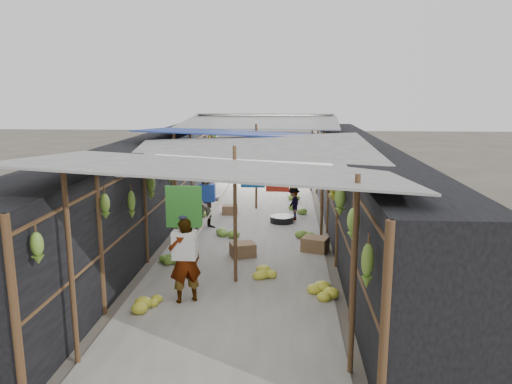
% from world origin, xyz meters
% --- Properties ---
extents(ground, '(80.00, 80.00, 0.00)m').
position_xyz_m(ground, '(0.00, 0.00, 0.00)').
color(ground, '#6B6356').
rests_on(ground, ground).
extents(aisle_slab, '(3.60, 16.00, 0.02)m').
position_xyz_m(aisle_slab, '(0.00, 6.50, 0.01)').
color(aisle_slab, '#9E998E').
rests_on(aisle_slab, ground).
extents(stall_left, '(1.40, 15.00, 2.30)m').
position_xyz_m(stall_left, '(-2.70, 6.50, 1.15)').
color(stall_left, black).
rests_on(stall_left, ground).
extents(stall_right, '(1.40, 15.00, 2.30)m').
position_xyz_m(stall_right, '(2.70, 6.50, 1.15)').
color(stall_right, black).
rests_on(stall_right, ground).
extents(crate_near, '(0.63, 0.56, 0.31)m').
position_xyz_m(crate_near, '(0.00, 4.48, 0.16)').
color(crate_near, olive).
rests_on(crate_near, ground).
extents(crate_mid, '(0.67, 0.61, 0.33)m').
position_xyz_m(crate_mid, '(1.60, 4.95, 0.17)').
color(crate_mid, olive).
rests_on(crate_mid, ground).
extents(crate_back, '(0.47, 0.40, 0.28)m').
position_xyz_m(crate_back, '(-0.72, 8.23, 0.14)').
color(crate_back, olive).
rests_on(crate_back, ground).
extents(black_basin, '(0.65, 0.65, 0.19)m').
position_xyz_m(black_basin, '(0.81, 7.39, 0.10)').
color(black_basin, black).
rests_on(black_basin, ground).
extents(vendor_elderly, '(0.65, 0.57, 1.51)m').
position_xyz_m(vendor_elderly, '(-0.75, 2.03, 0.75)').
color(vendor_elderly, silver).
rests_on(vendor_elderly, ground).
extents(shopper_blue, '(0.84, 0.75, 1.42)m').
position_xyz_m(shopper_blue, '(-1.13, 6.69, 0.71)').
color(shopper_blue, '#2253AA').
rests_on(shopper_blue, ground).
extents(vendor_seated, '(0.49, 0.68, 0.96)m').
position_xyz_m(vendor_seated, '(1.13, 7.69, 0.48)').
color(vendor_seated, '#4F4C45').
rests_on(vendor_seated, ground).
extents(market_canopy, '(5.62, 15.20, 2.77)m').
position_xyz_m(market_canopy, '(0.03, 6.80, 2.41)').
color(market_canopy, brown).
rests_on(market_canopy, ground).
extents(hanging_bananas, '(3.96, 13.90, 0.77)m').
position_xyz_m(hanging_bananas, '(0.21, 6.63, 1.65)').
color(hanging_bananas, olive).
rests_on(hanging_bananas, ground).
extents(floor_bananas, '(3.88, 9.36, 0.32)m').
position_xyz_m(floor_bananas, '(0.08, 5.96, 0.14)').
color(floor_bananas, gold).
rests_on(floor_bananas, ground).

